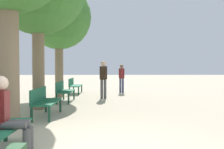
% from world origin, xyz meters
% --- Properties ---
extents(bench_row_1, '(0.55, 1.56, 0.83)m').
position_xyz_m(bench_row_1, '(-1.51, 3.23, 0.49)').
color(bench_row_1, '#1E6042').
rests_on(bench_row_1, ground_plane).
extents(bench_row_2, '(0.55, 1.56, 0.83)m').
position_xyz_m(bench_row_2, '(-1.51, 6.33, 0.49)').
color(bench_row_2, '#1E6042').
rests_on(bench_row_2, ground_plane).
extents(bench_row_3, '(0.55, 1.56, 0.83)m').
position_xyz_m(bench_row_3, '(-1.51, 9.43, 0.49)').
color(bench_row_3, '#1E6042').
rests_on(bench_row_3, ground_plane).
extents(tree_row_2, '(3.10, 3.10, 5.39)m').
position_xyz_m(tree_row_2, '(-2.04, 8.06, 3.80)').
color(tree_row_2, '#7A664C').
rests_on(tree_row_2, ground_plane).
extents(person_seated, '(0.61, 0.35, 1.30)m').
position_xyz_m(person_seated, '(-1.27, 0.09, 0.69)').
color(person_seated, '#4C4C4C').
rests_on(person_seated, ground_plane).
extents(pedestrian_near, '(0.32, 0.28, 1.58)m').
position_xyz_m(pedestrian_near, '(1.07, 9.89, 0.90)').
color(pedestrian_near, '#384260').
rests_on(pedestrian_near, ground_plane).
extents(pedestrian_mid, '(0.35, 0.27, 1.71)m').
position_xyz_m(pedestrian_mid, '(0.11, 7.34, 0.98)').
color(pedestrian_mid, '#4C4C4C').
rests_on(pedestrian_mid, ground_plane).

